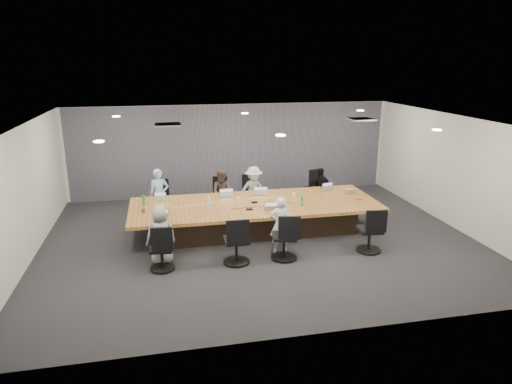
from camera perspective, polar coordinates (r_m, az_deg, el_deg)
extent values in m
cube|color=#2A2A2D|center=(10.91, 0.44, -5.88)|extent=(10.00, 8.00, 0.00)
cube|color=white|center=(10.19, 0.47, 8.86)|extent=(10.00, 8.00, 0.00)
cube|color=beige|center=(14.30, -2.99, 5.32)|extent=(10.00, 0.00, 2.80)
cube|color=beige|center=(6.82, 7.70, -7.36)|extent=(10.00, 0.00, 2.80)
cube|color=beige|center=(10.62, -26.92, -0.34)|extent=(0.00, 8.00, 2.80)
cube|color=beige|center=(12.49, 23.49, 2.36)|extent=(0.00, 8.00, 2.80)
cube|color=slate|center=(14.22, -2.94, 5.26)|extent=(9.80, 0.04, 2.80)
cube|color=black|center=(11.25, -0.11, -3.38)|extent=(4.80, 1.40, 0.66)
cube|color=#AE7534|center=(11.13, -0.11, -1.59)|extent=(6.00, 2.20, 0.08)
imported|color=#94B1CC|center=(12.21, -11.99, -0.37)|extent=(0.51, 0.34, 1.38)
cube|color=#B2B2B7|center=(11.67, -11.99, -0.85)|extent=(0.31, 0.24, 0.02)
imported|color=#4A3C34|center=(12.32, -4.15, -0.13)|extent=(0.73, 0.63, 1.29)
cube|color=#B2B2B7|center=(11.77, -3.79, -0.37)|extent=(0.35, 0.25, 0.02)
imported|color=#A5ACA7|center=(12.45, -0.30, 0.19)|extent=(0.95, 0.67, 1.33)
cube|color=#B2B2B7|center=(11.91, 0.23, -0.13)|extent=(0.40, 0.31, 0.02)
imported|color=black|center=(12.97, 7.97, 0.41)|extent=(0.71, 0.30, 1.21)
cube|color=#B2B2B7|center=(12.44, 8.84, 0.38)|extent=(0.35, 0.28, 0.02)
imported|color=#989898|center=(9.67, -11.82, -5.24)|extent=(0.68, 0.51, 1.25)
cube|color=#8C6647|center=(10.15, -11.89, -3.46)|extent=(0.37, 0.28, 0.02)
imported|color=silver|center=(9.97, 3.04, -4.14)|extent=(0.50, 0.36, 1.28)
cube|color=#8C6647|center=(10.43, 2.28, -2.56)|extent=(0.37, 0.28, 0.02)
cylinder|color=#2D8636|center=(11.24, -13.86, -1.02)|extent=(0.09, 0.09, 0.25)
cylinder|color=#2D8636|center=(10.94, 5.76, -1.15)|extent=(0.08, 0.08, 0.23)
cylinder|color=silver|center=(10.86, -5.89, -1.27)|extent=(0.09, 0.09, 0.23)
cylinder|color=white|center=(11.27, -2.25, -0.89)|extent=(0.09, 0.09, 0.10)
cylinder|color=white|center=(11.59, 4.76, -0.42)|extent=(0.10, 0.10, 0.11)
cylinder|color=brown|center=(10.74, -13.90, -2.25)|extent=(0.11, 0.11, 0.10)
cube|color=black|center=(10.62, -0.83, -2.17)|extent=(0.15, 0.10, 0.03)
cube|color=black|center=(11.14, -0.20, -1.28)|extent=(0.17, 0.13, 0.03)
cube|color=black|center=(10.69, 2.90, -1.96)|extent=(0.17, 0.05, 0.06)
cube|color=#988160|center=(12.13, 11.76, 0.09)|extent=(0.25, 0.17, 0.13)
cube|color=#C6521E|center=(11.68, 12.66, -0.82)|extent=(0.22, 0.19, 0.04)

